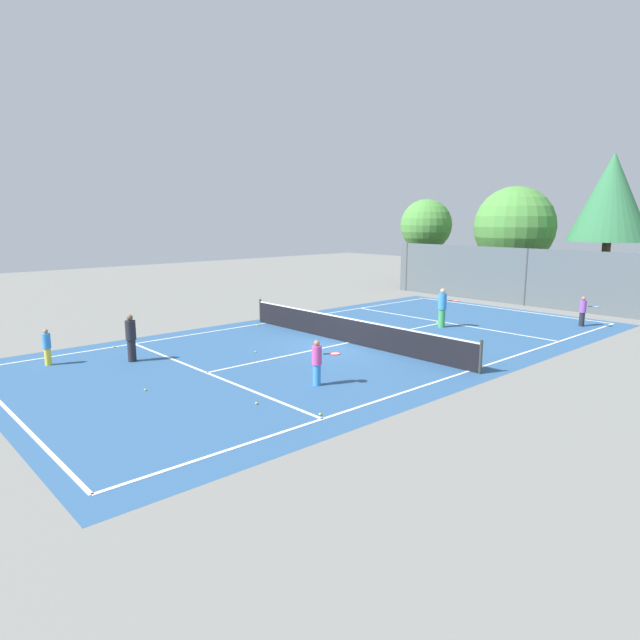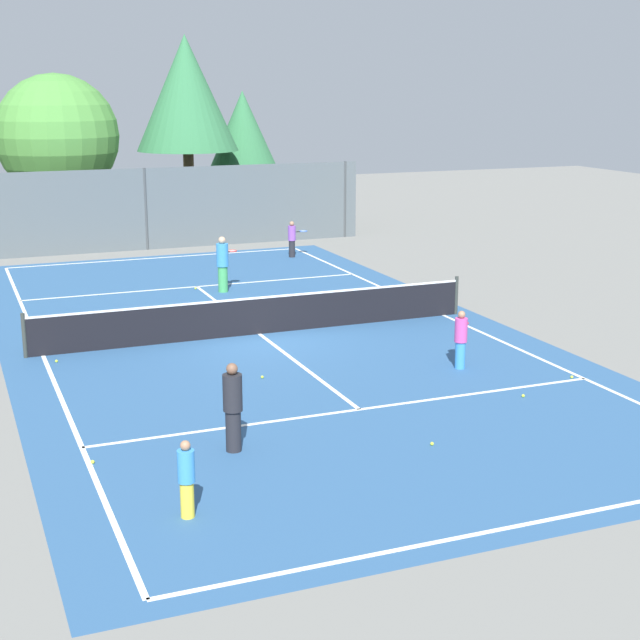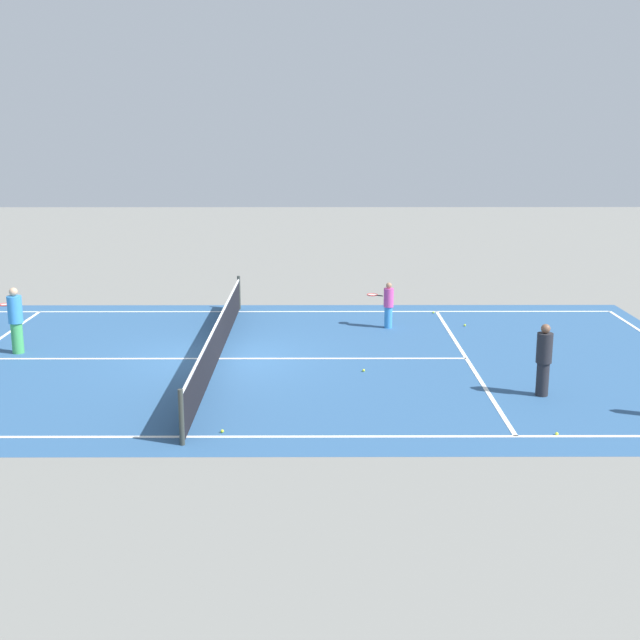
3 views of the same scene
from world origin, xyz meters
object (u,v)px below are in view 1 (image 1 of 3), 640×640
Objects in this scene: tennis_ball_0 at (320,414)px; tennis_ball_6 at (437,322)px; player_0 at (583,311)px; player_3 at (318,362)px; player_1 at (47,347)px; tennis_ball_7 at (255,352)px; tennis_ball_1 at (257,325)px; tennis_ball_5 at (145,390)px; player_4 at (131,338)px; tennis_ball_4 at (114,347)px; player_2 at (442,307)px; tennis_ball_3 at (256,403)px; tennis_ball_2 at (277,325)px.

tennis_ball_6 is at bearing 113.73° from tennis_ball_0.
player_0 is 1.00× the size of player_3.
player_1 is 18.76× the size of tennis_ball_7.
tennis_ball_1 is (-10.01, -10.99, -0.67)m from player_0.
tennis_ball_7 is at bearing 107.67° from tennis_ball_5.
tennis_ball_4 is at bearing 171.95° from player_4.
tennis_ball_0 and tennis_ball_5 have the same top height.
player_1 reaches higher than tennis_ball_1.
player_2 is 10.37m from player_3.
player_2 is 9.25m from tennis_ball_7.
tennis_ball_3 is at bearing 28.72° from tennis_ball_5.
tennis_ball_6 is at bearing 108.09° from player_3.
player_3 is 20.71× the size of tennis_ball_4.
player_1 is 2.72m from player_4.
player_4 reaches higher than player_1.
tennis_ball_5 is at bearing -153.67° from tennis_ball_0.
player_0 is 20.65× the size of tennis_ball_1.
player_2 reaches higher than player_1.
tennis_ball_6 is (4.57, 5.99, 0.00)m from tennis_ball_2.
tennis_ball_7 is at bearing -112.88° from player_0.
player_3 reaches higher than tennis_ball_2.
player_2 is 26.67× the size of tennis_ball_2.
player_0 reaches higher than tennis_ball_0.
tennis_ball_3 is at bearing 5.14° from player_4.
player_2 is at bearing 79.09° from tennis_ball_7.
tennis_ball_4 is 1.00× the size of tennis_ball_6.
tennis_ball_5 is at bearing -59.41° from tennis_ball_2.
tennis_ball_5 is 14.70m from tennis_ball_6.
tennis_ball_3 is at bearing -94.08° from player_0.
player_3 is (2.75, -10.00, -0.20)m from player_2.
tennis_ball_2 is 1.00× the size of tennis_ball_4.
player_1 reaches higher than tennis_ball_6.
tennis_ball_0 is at bearing -21.95° from tennis_ball_7.
tennis_ball_4 is at bearing 166.11° from tennis_ball_5.
tennis_ball_0 is 1.00× the size of tennis_ball_6.
tennis_ball_6 is (5.29, 13.24, 0.00)m from tennis_ball_4.
player_1 is at bearing -160.01° from tennis_ball_3.
tennis_ball_1 is at bearing -127.37° from tennis_ball_6.
player_1 is at bearing -114.45° from player_0.
tennis_ball_4 is 1.00× the size of tennis_ball_7.
tennis_ball_3 is at bearing -74.29° from tennis_ball_6.
player_4 is at bearing -174.86° from tennis_ball_3.
player_2 reaches higher than tennis_ball_0.
player_2 is 13.97m from tennis_ball_4.
tennis_ball_1 is at bearing 143.89° from tennis_ball_7.
tennis_ball_2 is at bearing 120.59° from tennis_ball_5.
player_0 reaches higher than tennis_ball_7.
player_0 is at bearing 91.78° from tennis_ball_0.
tennis_ball_6 is at bearing 68.21° from tennis_ball_4.
player_2 reaches higher than tennis_ball_4.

